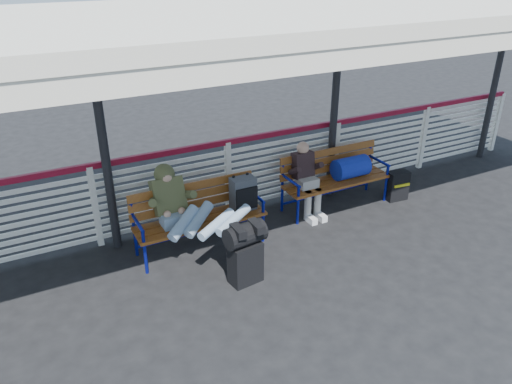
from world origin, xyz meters
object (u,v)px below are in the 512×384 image
traveler_man (197,215)px  suitcase_side (397,186)px  luggage_stack (245,251)px  companion_person (307,178)px  bench_left (213,205)px  bench_right (342,170)px

traveler_man → suitcase_side: bearing=3.3°
luggage_stack → companion_person: companion_person is taller
bench_left → traveler_man: (-0.36, -0.34, 0.10)m
traveler_man → suitcase_side: 3.63m
luggage_stack → suitcase_side: (3.25, 0.89, -0.20)m
bench_left → suitcase_side: bearing=-2.4°
bench_right → luggage_stack: bearing=-152.7°
luggage_stack → bench_right: bearing=19.8°
bench_right → companion_person: bearing=-179.4°
bench_left → bench_right: size_ratio=1.00×
bench_right → traveler_man: traveler_man is taller
luggage_stack → companion_person: size_ratio=0.72×
bench_left → companion_person: (1.63, 0.16, -0.01)m
luggage_stack → bench_right: 2.62m
bench_left → traveler_man: bearing=-136.6°
luggage_stack → traveler_man: (-0.35, 0.69, 0.26)m
traveler_man → companion_person: traveler_man is taller
bench_right → traveler_man: 2.72m
bench_right → companion_person: size_ratio=1.57×
bench_left → companion_person: bearing=5.6°
bench_left → companion_person: companion_person is taller
suitcase_side → bench_right: bearing=166.8°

